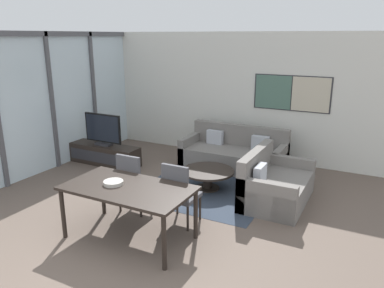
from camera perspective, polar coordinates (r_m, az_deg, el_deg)
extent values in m
plane|color=brown|center=(4.83, -13.40, -18.53)|extent=(24.00, 24.00, 0.00)
cube|color=silver|center=(8.50, 8.53, 7.14)|extent=(7.78, 0.06, 2.80)
cube|color=#2D2D33|center=(8.19, 14.94, 7.49)|extent=(1.61, 0.01, 0.75)
cube|color=#4C7060|center=(8.27, 12.26, 7.75)|extent=(0.76, 0.02, 0.71)
cube|color=beige|center=(8.11, 17.64, 7.19)|extent=(0.76, 0.02, 0.71)
cube|color=silver|center=(8.28, -20.71, 6.03)|extent=(0.02, 5.02, 2.80)
cube|color=#515156|center=(8.15, -21.54, 15.38)|extent=(0.07, 5.02, 0.10)
cube|color=#515156|center=(8.26, -20.57, 6.02)|extent=(0.07, 0.08, 2.80)
cube|color=#515156|center=(9.13, -14.76, 7.41)|extent=(0.07, 0.08, 2.80)
cube|color=#333D4C|center=(6.95, 2.41, -6.78)|extent=(2.26, 2.18, 0.01)
cube|color=black|center=(8.41, -13.17, -1.54)|extent=(1.64, 0.46, 0.43)
cube|color=#2D2D33|center=(8.24, -14.22, -1.98)|extent=(1.51, 0.01, 0.23)
cube|color=#2D2D33|center=(8.34, -13.27, 0.02)|extent=(0.36, 0.20, 0.05)
cube|color=#2D2D33|center=(8.32, -13.30, 0.45)|extent=(0.06, 0.03, 0.08)
cube|color=black|center=(8.25, -13.43, 2.38)|extent=(0.92, 0.04, 0.62)
cube|color=black|center=(8.23, -13.53, 2.35)|extent=(0.86, 0.01, 0.56)
cube|color=slate|center=(7.95, 6.23, -2.26)|extent=(2.15, 0.95, 0.42)
cube|color=slate|center=(8.24, 7.28, -0.02)|extent=(2.15, 0.16, 0.86)
cube|color=slate|center=(8.31, -0.20, -0.68)|extent=(0.14, 0.95, 0.60)
cube|color=slate|center=(7.64, 13.28, -2.68)|extent=(0.14, 0.95, 0.60)
cube|color=#B2B7C1|center=(8.22, 3.52, 1.05)|extent=(0.36, 0.12, 0.30)
cube|color=#B2B7C1|center=(7.88, 10.36, 0.14)|extent=(0.36, 0.12, 0.30)
cube|color=slate|center=(6.52, 12.88, -6.83)|extent=(0.95, 1.51, 0.42)
cube|color=slate|center=(6.54, 9.66, -4.49)|extent=(0.16, 1.51, 0.86)
cube|color=slate|center=(5.87, 11.18, -8.41)|extent=(0.95, 0.14, 0.60)
cube|color=slate|center=(7.11, 14.36, -4.18)|extent=(0.95, 0.14, 0.60)
cube|color=#B2B7C1|center=(6.14, 10.33, -4.55)|extent=(0.12, 0.36, 0.30)
cylinder|color=black|center=(6.94, 2.41, -6.69)|extent=(0.43, 0.43, 0.03)
cylinder|color=black|center=(6.89, 2.42, -5.57)|extent=(0.17, 0.17, 0.32)
cylinder|color=black|center=(6.82, 2.44, -4.15)|extent=(0.96, 0.96, 0.04)
cube|color=black|center=(5.13, -9.74, -6.65)|extent=(1.75, 0.95, 0.04)
cylinder|color=black|center=(5.52, -19.05, -10.00)|extent=(0.06, 0.06, 0.72)
cylinder|color=black|center=(4.58, -4.28, -14.77)|extent=(0.06, 0.06, 0.72)
cylinder|color=black|center=(6.05, -13.42, -7.15)|extent=(0.06, 0.06, 0.72)
cylinder|color=black|center=(5.21, 0.56, -10.65)|extent=(0.06, 0.06, 0.72)
cube|color=#4C4C51|center=(6.07, -8.37, -6.18)|extent=(0.46, 0.46, 0.06)
cube|color=#4C4C51|center=(5.81, -9.67, -4.21)|extent=(0.42, 0.05, 0.52)
cylinder|color=black|center=(6.13, -10.92, -8.40)|extent=(0.04, 0.04, 0.39)
cylinder|color=black|center=(5.90, -7.82, -9.22)|extent=(0.04, 0.04, 0.39)
cylinder|color=black|center=(6.41, -8.71, -7.12)|extent=(0.04, 0.04, 0.39)
cylinder|color=black|center=(6.20, -5.69, -7.85)|extent=(0.04, 0.04, 0.39)
cube|color=#4C4C51|center=(5.61, -1.51, -7.95)|extent=(0.46, 0.46, 0.06)
cube|color=#4C4C51|center=(5.33, -2.61, -5.91)|extent=(0.42, 0.05, 0.52)
cylinder|color=black|center=(5.64, -4.30, -10.38)|extent=(0.04, 0.04, 0.39)
cylinder|color=black|center=(5.46, -0.65, -11.28)|extent=(0.04, 0.04, 0.39)
cylinder|color=black|center=(5.95, -2.26, -8.87)|extent=(0.04, 0.04, 0.39)
cylinder|color=black|center=(5.78, 1.24, -9.65)|extent=(0.04, 0.04, 0.39)
cylinder|color=#B7B2A8|center=(5.23, -11.90, -5.78)|extent=(0.27, 0.27, 0.05)
torus|color=#B7B2A8|center=(5.22, -11.91, -5.61)|extent=(0.27, 0.27, 0.02)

